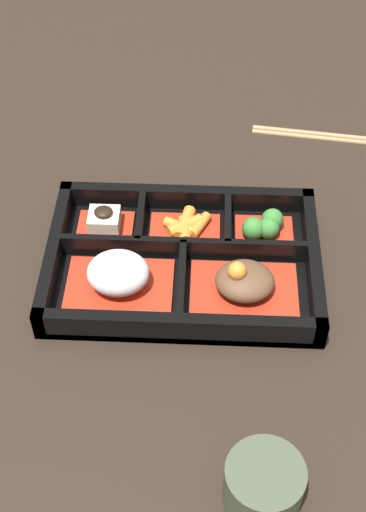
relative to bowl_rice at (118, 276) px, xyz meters
name	(u,v)px	position (x,y,z in m)	size (l,w,h in m)	color
ground_plane	(183,270)	(-0.07, -0.04, -0.03)	(3.00, 3.00, 0.00)	black
bento_base	(183,267)	(-0.07, -0.04, -0.03)	(0.32, 0.21, 0.01)	black
bento_rim	(183,257)	(-0.07, -0.04, -0.01)	(0.32, 0.21, 0.04)	black
bowl_stew	(244,283)	(-0.14, 0.00, -0.01)	(0.12, 0.08, 0.05)	#B22D19
bowl_rice	(118,276)	(0.00, 0.00, 0.00)	(0.12, 0.08, 0.05)	#B22D19
bowl_greens	(264,227)	(-0.17, -0.09, -0.01)	(0.07, 0.06, 0.03)	#B22D19
bowl_carrots	(185,228)	(-0.07, -0.09, -0.01)	(0.09, 0.06, 0.02)	#B22D19
bowl_tofu	(105,223)	(0.03, -0.09, -0.01)	(0.07, 0.06, 0.04)	#B22D19
tea_cup	(264,484)	(-0.16, 0.24, 0.00)	(0.07, 0.07, 0.05)	#424C38
chopsticks	(333,136)	(-0.27, -0.30, -0.03)	(0.23, 0.04, 0.01)	#A87F51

